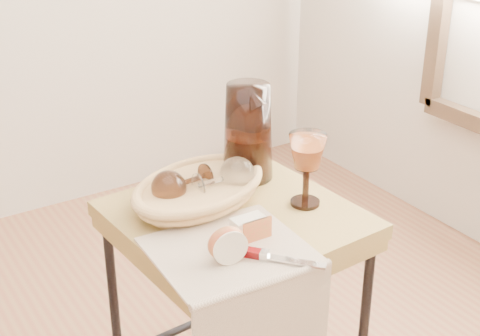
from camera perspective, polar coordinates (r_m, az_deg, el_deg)
side_table at (r=1.74m, az=-0.36°, el=-12.87°), size 0.53×0.53×0.63m
tea_towel at (r=1.42m, az=-0.90°, el=-6.85°), size 0.32×0.29×0.01m
bread_basket at (r=1.60m, az=-3.40°, el=-1.97°), size 0.38×0.31×0.05m
goblet_lying_a at (r=1.59m, az=-4.57°, el=-1.19°), size 0.14×0.10×0.08m
goblet_lying_b at (r=1.60m, az=-1.60°, el=-0.92°), size 0.14×0.09×0.09m
pitcher at (r=1.69m, az=0.66°, el=3.02°), size 0.24×0.29×0.28m
wine_goblet at (r=1.57m, az=5.52°, el=-0.13°), size 0.11×0.11×0.18m
apple_half at (r=1.37m, az=-1.14°, el=-6.22°), size 0.08×0.05×0.07m
apple_wedge at (r=1.45m, az=0.69°, el=-4.96°), size 0.07×0.04×0.05m
table_knife at (r=1.39m, az=2.34°, el=-7.23°), size 0.15×0.18×0.02m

